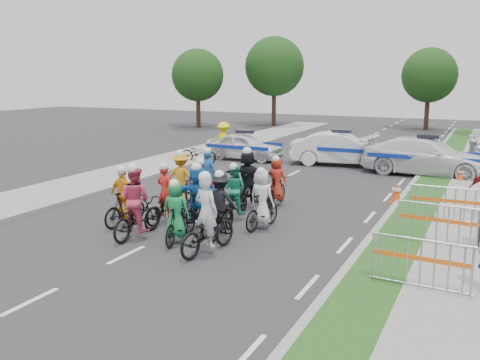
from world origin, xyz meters
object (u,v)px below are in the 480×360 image
at_px(police_car_2, 427,157).
at_px(cone_1, 461,174).
at_px(rider_0, 207,226).
at_px(rider_6, 166,202).
at_px(rider_11, 248,182).
at_px(marshal_hiviz, 224,140).
at_px(rider_8, 235,198).
at_px(rider_3, 124,202).
at_px(rider_9, 202,192).
at_px(tree_0, 198,75).
at_px(barrier_0, 420,266).
at_px(tree_3, 274,67).
at_px(tree_4, 429,75).
at_px(cone_0, 396,193).
at_px(rider_5, 198,202).
at_px(rider_1, 176,218).
at_px(rider_4, 221,210).
at_px(barrier_2, 445,206).
at_px(rider_7, 262,205).
at_px(rider_13, 276,186).
at_px(barrier_1, 437,226).
at_px(parked_bike, 199,153).
at_px(police_car_0, 245,146).
at_px(rider_2, 136,210).
at_px(police_car_1, 341,149).
at_px(rider_10, 182,185).
at_px(rider_12, 209,184).

relative_size(police_car_2, cone_1, 7.84).
bearing_deg(rider_0, rider_6, -28.28).
bearing_deg(rider_11, marshal_hiviz, -67.75).
bearing_deg(rider_8, rider_3, 37.26).
distance_m(rider_9, tree_0, 27.77).
height_order(police_car_2, barrier_0, police_car_2).
relative_size(tree_3, tree_4, 1.17).
relative_size(barrier_0, cone_0, 2.86).
bearing_deg(rider_8, tree_0, -59.55).
height_order(rider_5, tree_3, tree_3).
relative_size(rider_1, rider_4, 0.93).
bearing_deg(barrier_2, rider_3, -154.00).
xyz_separation_m(rider_6, rider_7, (2.81, 0.60, 0.09)).
bearing_deg(rider_4, rider_7, -131.48).
xyz_separation_m(rider_13, tree_0, (-15.43, 21.76, 3.52)).
height_order(barrier_1, tree_4, tree_4).
bearing_deg(barrier_1, barrier_0, -90.00).
bearing_deg(barrier_2, tree_0, 133.45).
relative_size(rider_7, cone_1, 2.54).
relative_size(rider_8, tree_3, 0.23).
height_order(rider_8, rider_13, rider_8).
xyz_separation_m(rider_3, parked_bike, (-3.57, 10.51, -0.19)).
distance_m(rider_6, parked_bike, 10.67).
bearing_deg(tree_4, marshal_hiviz, -111.26).
relative_size(cone_0, tree_3, 0.10).
distance_m(rider_13, police_car_0, 9.69).
bearing_deg(rider_6, rider_8, -135.86).
height_order(rider_13, police_car_0, rider_13).
xyz_separation_m(rider_2, rider_13, (2.08, 4.92, -0.08)).
relative_size(rider_2, barrier_1, 1.01).
distance_m(barrier_0, parked_bike, 16.83).
relative_size(rider_6, barrier_2, 0.92).
xyz_separation_m(cone_1, parked_bike, (-11.94, -0.37, 0.16)).
bearing_deg(barrier_1, rider_11, 163.70).
height_order(rider_13, cone_0, rider_13).
relative_size(rider_1, cone_1, 2.44).
xyz_separation_m(rider_0, rider_13, (-0.26, 5.24, -0.01)).
bearing_deg(rider_5, barrier_0, 161.21).
distance_m(police_car_0, police_car_2, 8.90).
height_order(rider_8, police_car_1, rider_8).
height_order(rider_10, police_car_1, rider_10).
relative_size(rider_2, tree_4, 0.32).
height_order(rider_13, police_car_2, rider_13).
relative_size(rider_5, rider_10, 0.99).
relative_size(police_car_1, cone_1, 6.73).
xyz_separation_m(rider_1, rider_13, (0.83, 4.89, -0.01)).
relative_size(rider_12, tree_3, 0.26).
xyz_separation_m(rider_12, police_car_0, (-2.76, 8.86, 0.05)).
height_order(rider_11, cone_1, rider_11).
relative_size(rider_0, rider_4, 1.14).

